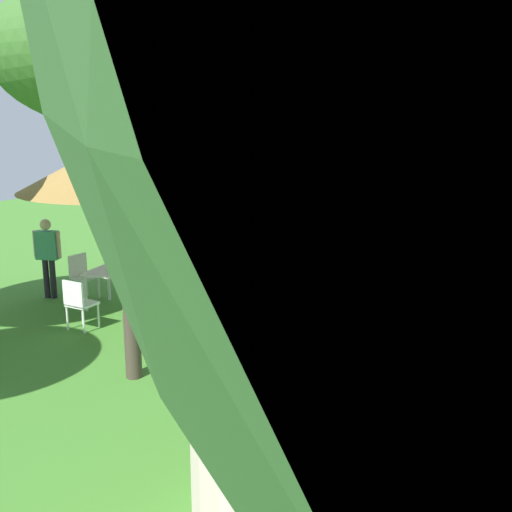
# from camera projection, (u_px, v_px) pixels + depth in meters

# --- Properties ---
(ground_plane) EXTENTS (36.00, 36.00, 0.00)m
(ground_plane) POSITION_uv_depth(u_px,v_px,m) (322.00, 304.00, 11.95)
(ground_plane) COLOR #3D7729
(thatched_hut) EXTENTS (4.74, 4.74, 4.04)m
(thatched_hut) POSITION_uv_depth(u_px,v_px,m) (404.00, 283.00, 5.24)
(thatched_hut) COLOR beige
(thatched_hut) RESTS_ON ground_plane
(shade_umbrella) EXTENTS (3.75, 3.75, 3.25)m
(shade_umbrella) POSITION_uv_depth(u_px,v_px,m) (122.00, 164.00, 10.98)
(shade_umbrella) COLOR #453E2E
(shade_umbrella) RESTS_ON ground_plane
(patio_dining_table) EXTENTS (1.68, 1.17, 0.74)m
(patio_dining_table) POSITION_uv_depth(u_px,v_px,m) (128.00, 276.00, 11.47)
(patio_dining_table) COLOR silver
(patio_dining_table) RESTS_ON ground_plane
(patio_chair_near_hut) EXTENTS (0.47, 0.45, 0.90)m
(patio_chair_near_hut) POSITION_uv_depth(u_px,v_px,m) (78.00, 301.00, 10.40)
(patio_chair_near_hut) COLOR white
(patio_chair_near_hut) RESTS_ON ground_plane
(patio_chair_west_end) EXTENTS (0.49, 0.51, 0.90)m
(patio_chair_west_end) POSITION_uv_depth(u_px,v_px,m) (188.00, 291.00, 11.02)
(patio_chair_west_end) COLOR silver
(patio_chair_west_end) RESTS_ON ground_plane
(patio_chair_near_lawn) EXTENTS (0.46, 0.44, 0.90)m
(patio_chair_near_lawn) POSITION_uv_depth(u_px,v_px,m) (175.00, 269.00, 12.53)
(patio_chair_near_lawn) COLOR white
(patio_chair_near_lawn) RESTS_ON ground_plane
(patio_chair_east_end) EXTENTS (0.42, 0.44, 0.90)m
(patio_chair_east_end) POSITION_uv_depth(u_px,v_px,m) (82.00, 273.00, 12.20)
(patio_chair_east_end) COLOR silver
(patio_chair_east_end) RESTS_ON ground_plane
(guest_beside_umbrella) EXTENTS (0.54, 0.37, 1.63)m
(guest_beside_umbrella) POSITION_uv_depth(u_px,v_px,m) (47.00, 251.00, 12.12)
(guest_beside_umbrella) COLOR black
(guest_beside_umbrella) RESTS_ON ground_plane
(guest_behind_table) EXTENTS (0.40, 0.52, 1.65)m
(guest_behind_table) POSITION_uv_depth(u_px,v_px,m) (190.00, 243.00, 12.76)
(guest_behind_table) COLOR black
(guest_behind_table) RESTS_ON ground_plane
(striped_lounge_chair) EXTENTS (0.94, 0.93, 0.63)m
(striped_lounge_chair) POSITION_uv_depth(u_px,v_px,m) (335.00, 337.00, 9.48)
(striped_lounge_chair) COLOR #CE4942
(striped_lounge_chair) RESTS_ON ground_plane
(zebra_nearest_camera) EXTENTS (1.91, 1.28, 1.51)m
(zebra_nearest_camera) POSITION_uv_depth(u_px,v_px,m) (343.00, 245.00, 12.66)
(zebra_nearest_camera) COLOR silver
(zebra_nearest_camera) RESTS_ON ground_plane
(zebra_by_umbrella) EXTENTS (0.69, 2.16, 1.56)m
(zebra_by_umbrella) POSITION_uv_depth(u_px,v_px,m) (506.00, 280.00, 9.90)
(zebra_by_umbrella) COLOR silver
(zebra_by_umbrella) RESTS_ON ground_plane
(acacia_tree_right_background) EXTENTS (3.15, 3.15, 5.35)m
(acacia_tree_right_background) POSITION_uv_depth(u_px,v_px,m) (118.00, 56.00, 7.64)
(acacia_tree_right_background) COLOR #40362D
(acacia_tree_right_background) RESTS_ON ground_plane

